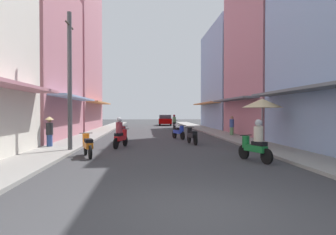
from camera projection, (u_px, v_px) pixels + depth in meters
ground_plane at (157, 135)px, 23.66m from camera, size 98.54×98.54×0.00m
sidewalk_left at (93, 134)px, 23.26m from camera, size 2.00×52.79×0.12m
sidewalk_right at (220, 134)px, 24.06m from camera, size 2.00×52.79×0.12m
building_left_mid at (22, 59)px, 19.28m from camera, size 7.05×9.37×10.75m
building_left_far at (65, 44)px, 29.70m from camera, size 7.05×10.23×17.64m
building_right_mid at (278, 35)px, 22.31m from camera, size 7.05×8.90×15.61m
building_right_far at (236, 79)px, 32.52m from camera, size 7.05×10.62×11.18m
motorbike_orange at (88, 145)px, 11.94m from camera, size 0.77×1.73×0.96m
motorbike_blue at (179, 132)px, 19.82m from camera, size 0.78×1.73×0.96m
motorbike_maroon at (122, 134)px, 18.14m from camera, size 0.56×1.80×0.96m
motorbike_red at (121, 134)px, 15.05m from camera, size 0.72×1.75×1.58m
motorbike_silver at (174, 123)px, 30.52m from camera, size 0.62×1.79×1.58m
motorbike_green at (255, 143)px, 10.78m from camera, size 0.78×1.73×1.58m
motorbike_black at (192, 135)px, 16.75m from camera, size 0.56×1.80×0.96m
parked_car at (165, 120)px, 40.26m from camera, size 2.04×4.21×1.45m
pedestrian_crossing at (50, 131)px, 14.60m from camera, size 0.44×0.44×1.62m
pedestrian_midway at (232, 126)px, 21.80m from camera, size 0.34×0.34×1.55m
vendor_umbrella at (262, 103)px, 14.56m from camera, size 2.01×2.01×2.52m
utility_pole at (70, 81)px, 13.29m from camera, size 0.20×1.20×6.40m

